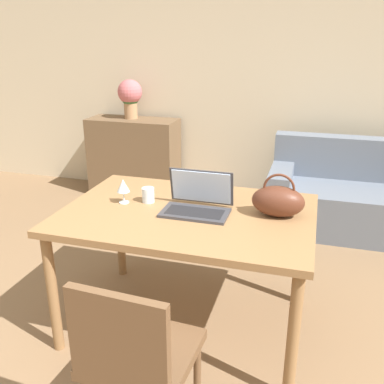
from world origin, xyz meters
TOP-DOWN VIEW (x-y plane):
  - wall_back at (0.00, 3.21)m, footprint 10.00×0.06m
  - dining_table at (0.10, 0.82)m, footprint 1.44×0.99m
  - chair at (0.14, -0.05)m, footprint 0.47×0.47m
  - couch at (1.12, 2.62)m, footprint 1.45×0.79m
  - sideboard at (-1.17, 2.92)m, footprint 0.99×0.40m
  - laptop at (0.15, 0.85)m, footprint 0.38×0.27m
  - drinking_glass at (-0.17, 0.89)m, footprint 0.08×0.08m
  - wine_glass at (-0.31, 0.83)m, footprint 0.08×0.08m
  - handbag at (0.60, 0.90)m, footprint 0.29×0.17m
  - flower_vase at (-1.20, 2.95)m, footprint 0.26×0.26m

SIDE VIEW (x-z plane):
  - couch at x=1.12m, z-range -0.12..0.70m
  - sideboard at x=-1.17m, z-range 0.00..0.86m
  - chair at x=0.14m, z-range 0.06..0.91m
  - dining_table at x=0.10m, z-range 0.31..1.08m
  - drinking_glass at x=-0.17m, z-range 0.77..0.86m
  - laptop at x=0.15m, z-range 0.72..0.95m
  - handbag at x=0.60m, z-range 0.74..0.99m
  - wine_glass at x=-0.31m, z-range 0.80..0.95m
  - flower_vase at x=-1.20m, z-range 0.90..1.32m
  - wall_back at x=0.00m, z-range 0.00..2.70m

